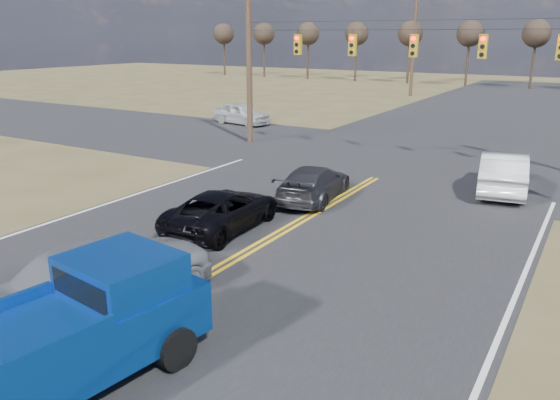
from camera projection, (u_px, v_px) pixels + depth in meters
The scene contains 12 objects.
ground at pixel (125, 324), 11.38m from camera, with size 160.00×160.00×0.00m, color brown.
road_main at pixel (333, 203), 19.58m from camera, with size 14.00×120.00×0.02m, color #28282B.
road_cross at pixel (406, 161), 26.13m from camera, with size 120.00×12.00×0.02m, color #28282B.
signal_gantry at pixel (423, 51), 24.24m from camera, with size 19.60×4.83×10.00m.
utility_poles at pixel (407, 48), 23.79m from camera, with size 19.60×58.32×10.00m.
treeline at pixel (463, 36), 31.82m from camera, with size 87.00×117.80×7.40m.
pickup_truck at pixel (61, 338), 8.98m from camera, with size 2.76×5.70×2.06m.
silver_suv at pixel (108, 272), 11.84m from camera, with size 1.99×4.93×1.68m, color #9B9EA3.
black_suv at pixel (223, 210), 16.80m from camera, with size 2.02×4.39×1.22m, color black.
white_car_queue at pixel (503, 172), 20.69m from camera, with size 1.64×4.71×1.55m, color silver.
dgrey_car_queue at pixel (314, 183), 19.79m from camera, with size 1.74×4.29×1.24m, color #303035.
cross_car_west at pixel (241, 114), 36.49m from camera, with size 4.22×1.70×1.44m, color silver.
Camera 1 is at (8.02, -7.01, 5.79)m, focal length 35.00 mm.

